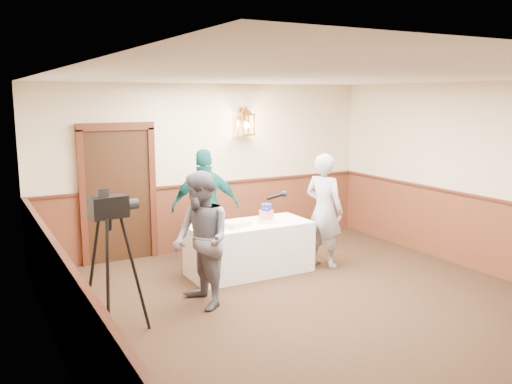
{
  "coord_description": "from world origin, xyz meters",
  "views": [
    {
      "loc": [
        -3.73,
        -4.91,
        2.58
      ],
      "look_at": [
        -0.09,
        1.7,
        1.25
      ],
      "focal_mm": 38.0,
      "sensor_mm": 36.0,
      "label": 1
    }
  ],
  "objects_px": {
    "display_table": "(249,248)",
    "sheet_cake_yellow": "(236,224)",
    "sheet_cake_green": "(205,224)",
    "tv_camera_rig": "(112,276)",
    "tiered_cake": "(266,215)",
    "interviewer": "(201,240)",
    "baker": "(324,211)",
    "assistant_p": "(206,207)"
  },
  "relations": [
    {
      "from": "sheet_cake_green",
      "to": "assistant_p",
      "type": "height_order",
      "value": "assistant_p"
    },
    {
      "from": "sheet_cake_green",
      "to": "baker",
      "type": "relative_size",
      "value": 0.15
    },
    {
      "from": "sheet_cake_yellow",
      "to": "baker",
      "type": "height_order",
      "value": "baker"
    },
    {
      "from": "interviewer",
      "to": "sheet_cake_yellow",
      "type": "bearing_deg",
      "value": 130.06
    },
    {
      "from": "sheet_cake_green",
      "to": "interviewer",
      "type": "bearing_deg",
      "value": -115.41
    },
    {
      "from": "sheet_cake_green",
      "to": "baker",
      "type": "bearing_deg",
      "value": -13.05
    },
    {
      "from": "tiered_cake",
      "to": "sheet_cake_yellow",
      "type": "xyz_separation_m",
      "value": [
        -0.52,
        -0.03,
        -0.07
      ]
    },
    {
      "from": "tiered_cake",
      "to": "interviewer",
      "type": "relative_size",
      "value": 0.21
    },
    {
      "from": "sheet_cake_green",
      "to": "display_table",
      "type": "bearing_deg",
      "value": -14.25
    },
    {
      "from": "baker",
      "to": "tv_camera_rig",
      "type": "relative_size",
      "value": 1.11
    },
    {
      "from": "baker",
      "to": "interviewer",
      "type": "bearing_deg",
      "value": 83.36
    },
    {
      "from": "interviewer",
      "to": "tv_camera_rig",
      "type": "bearing_deg",
      "value": -74.17
    },
    {
      "from": "tiered_cake",
      "to": "sheet_cake_green",
      "type": "distance_m",
      "value": 0.93
    },
    {
      "from": "interviewer",
      "to": "tv_camera_rig",
      "type": "relative_size",
      "value": 1.08
    },
    {
      "from": "display_table",
      "to": "interviewer",
      "type": "xyz_separation_m",
      "value": [
        -1.13,
        -0.86,
        0.47
      ]
    },
    {
      "from": "baker",
      "to": "tv_camera_rig",
      "type": "height_order",
      "value": "baker"
    },
    {
      "from": "sheet_cake_green",
      "to": "tv_camera_rig",
      "type": "height_order",
      "value": "tv_camera_rig"
    },
    {
      "from": "display_table",
      "to": "sheet_cake_green",
      "type": "relative_size",
      "value": 6.93
    },
    {
      "from": "sheet_cake_yellow",
      "to": "sheet_cake_green",
      "type": "distance_m",
      "value": 0.45
    },
    {
      "from": "display_table",
      "to": "sheet_cake_yellow",
      "type": "distance_m",
      "value": 0.49
    },
    {
      "from": "sheet_cake_yellow",
      "to": "interviewer",
      "type": "distance_m",
      "value": 1.18
    },
    {
      "from": "tiered_cake",
      "to": "assistant_p",
      "type": "distance_m",
      "value": 1.03
    },
    {
      "from": "interviewer",
      "to": "assistant_p",
      "type": "relative_size",
      "value": 0.95
    },
    {
      "from": "tiered_cake",
      "to": "interviewer",
      "type": "xyz_separation_m",
      "value": [
        -1.39,
        -0.82,
        -0.01
      ]
    },
    {
      "from": "tiered_cake",
      "to": "assistant_p",
      "type": "relative_size",
      "value": 0.2
    },
    {
      "from": "tiered_cake",
      "to": "tv_camera_rig",
      "type": "distance_m",
      "value": 2.86
    },
    {
      "from": "sheet_cake_yellow",
      "to": "sheet_cake_green",
      "type": "relative_size",
      "value": 1.41
    },
    {
      "from": "display_table",
      "to": "sheet_cake_green",
      "type": "distance_m",
      "value": 0.78
    },
    {
      "from": "interviewer",
      "to": "baker",
      "type": "distance_m",
      "value": 2.36
    },
    {
      "from": "sheet_cake_green",
      "to": "interviewer",
      "type": "height_order",
      "value": "interviewer"
    },
    {
      "from": "sheet_cake_green",
      "to": "tv_camera_rig",
      "type": "distance_m",
      "value": 2.2
    },
    {
      "from": "display_table",
      "to": "baker",
      "type": "relative_size",
      "value": 1.03
    },
    {
      "from": "display_table",
      "to": "sheet_cake_yellow",
      "type": "xyz_separation_m",
      "value": [
        -0.26,
        -0.07,
        0.41
      ]
    },
    {
      "from": "baker",
      "to": "sheet_cake_green",
      "type": "bearing_deg",
      "value": 55.38
    },
    {
      "from": "assistant_p",
      "to": "tv_camera_rig",
      "type": "distance_m",
      "value": 2.84
    },
    {
      "from": "sheet_cake_green",
      "to": "interviewer",
      "type": "distance_m",
      "value": 1.14
    },
    {
      "from": "display_table",
      "to": "baker",
      "type": "xyz_separation_m",
      "value": [
        1.15,
        -0.25,
        0.5
      ]
    },
    {
      "from": "sheet_cake_yellow",
      "to": "interviewer",
      "type": "height_order",
      "value": "interviewer"
    },
    {
      "from": "display_table",
      "to": "tv_camera_rig",
      "type": "bearing_deg",
      "value": -151.72
    },
    {
      "from": "sheet_cake_green",
      "to": "assistant_p",
      "type": "bearing_deg",
      "value": 64.89
    },
    {
      "from": "tiered_cake",
      "to": "sheet_cake_green",
      "type": "xyz_separation_m",
      "value": [
        -0.9,
        0.21,
        -0.08
      ]
    },
    {
      "from": "interviewer",
      "to": "baker",
      "type": "height_order",
      "value": "baker"
    }
  ]
}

